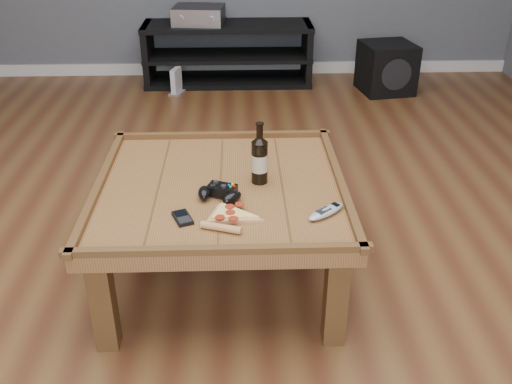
{
  "coord_description": "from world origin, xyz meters",
  "views": [
    {
      "loc": [
        0.07,
        -2.04,
        1.53
      ],
      "look_at": [
        0.14,
        -0.2,
        0.52
      ],
      "focal_mm": 40.0,
      "sensor_mm": 36.0,
      "label": 1
    }
  ],
  "objects_px": {
    "beer_bottle": "(260,159)",
    "av_receiver": "(199,15)",
    "game_console": "(176,82)",
    "subwoofer": "(387,68)",
    "game_controller": "(220,193)",
    "media_console": "(228,54)",
    "smartphone": "(183,218)",
    "pizza_slice": "(229,217)",
    "coffee_table": "(221,197)",
    "remote_control": "(326,211)"
  },
  "relations": [
    {
      "from": "beer_bottle",
      "to": "smartphone",
      "type": "xyz_separation_m",
      "value": [
        -0.29,
        -0.28,
        -0.1
      ]
    },
    {
      "from": "pizza_slice",
      "to": "beer_bottle",
      "type": "bearing_deg",
      "value": 86.07
    },
    {
      "from": "remote_control",
      "to": "subwoofer",
      "type": "distance_m",
      "value": 2.87
    },
    {
      "from": "subwoofer",
      "to": "pizza_slice",
      "type": "bearing_deg",
      "value": -124.06
    },
    {
      "from": "subwoofer",
      "to": "game_controller",
      "type": "bearing_deg",
      "value": -126.0
    },
    {
      "from": "media_console",
      "to": "subwoofer",
      "type": "height_order",
      "value": "media_console"
    },
    {
      "from": "av_receiver",
      "to": "pizza_slice",
      "type": "bearing_deg",
      "value": -78.7
    },
    {
      "from": "beer_bottle",
      "to": "av_receiver",
      "type": "xyz_separation_m",
      "value": [
        -0.39,
        2.73,
        0.02
      ]
    },
    {
      "from": "pizza_slice",
      "to": "subwoofer",
      "type": "height_order",
      "value": "pizza_slice"
    },
    {
      "from": "beer_bottle",
      "to": "smartphone",
      "type": "distance_m",
      "value": 0.42
    },
    {
      "from": "smartphone",
      "to": "game_console",
      "type": "relative_size",
      "value": 0.56
    },
    {
      "from": "game_console",
      "to": "remote_control",
      "type": "bearing_deg",
      "value": -56.81
    },
    {
      "from": "pizza_slice",
      "to": "media_console",
      "type": "bearing_deg",
      "value": 109.74
    },
    {
      "from": "remote_control",
      "to": "subwoofer",
      "type": "relative_size",
      "value": 0.38
    },
    {
      "from": "game_console",
      "to": "game_controller",
      "type": "bearing_deg",
      "value": -64.27
    },
    {
      "from": "game_controller",
      "to": "media_console",
      "type": "bearing_deg",
      "value": 111.21
    },
    {
      "from": "av_receiver",
      "to": "coffee_table",
      "type": "bearing_deg",
      "value": -78.97
    },
    {
      "from": "pizza_slice",
      "to": "game_controller",
      "type": "bearing_deg",
      "value": 122.71
    },
    {
      "from": "beer_bottle",
      "to": "game_controller",
      "type": "xyz_separation_m",
      "value": [
        -0.16,
        -0.13,
        -0.08
      ]
    },
    {
      "from": "media_console",
      "to": "remote_control",
      "type": "xyz_separation_m",
      "value": [
        0.39,
        -3.0,
        0.22
      ]
    },
    {
      "from": "coffee_table",
      "to": "beer_bottle",
      "type": "xyz_separation_m",
      "value": [
        0.16,
        0.02,
        0.16
      ]
    },
    {
      "from": "media_console",
      "to": "game_controller",
      "type": "distance_m",
      "value": 2.87
    },
    {
      "from": "game_controller",
      "to": "remote_control",
      "type": "distance_m",
      "value": 0.42
    },
    {
      "from": "coffee_table",
      "to": "subwoofer",
      "type": "height_order",
      "value": "coffee_table"
    },
    {
      "from": "game_controller",
      "to": "remote_control",
      "type": "relative_size",
      "value": 1.06
    },
    {
      "from": "beer_bottle",
      "to": "game_console",
      "type": "relative_size",
      "value": 1.23
    },
    {
      "from": "game_console",
      "to": "beer_bottle",
      "type": "bearing_deg",
      "value": -60.19
    },
    {
      "from": "game_controller",
      "to": "subwoofer",
      "type": "distance_m",
      "value": 2.9
    },
    {
      "from": "av_receiver",
      "to": "game_console",
      "type": "bearing_deg",
      "value": -118.0
    },
    {
      "from": "beer_bottle",
      "to": "pizza_slice",
      "type": "relative_size",
      "value": 0.84
    },
    {
      "from": "media_console",
      "to": "remote_control",
      "type": "bearing_deg",
      "value": -82.51
    },
    {
      "from": "av_receiver",
      "to": "subwoofer",
      "type": "relative_size",
      "value": 0.95
    },
    {
      "from": "media_console",
      "to": "smartphone",
      "type": "relative_size",
      "value": 12.05
    },
    {
      "from": "game_controller",
      "to": "game_console",
      "type": "xyz_separation_m",
      "value": [
        -0.42,
        2.58,
        -0.38
      ]
    },
    {
      "from": "remote_control",
      "to": "subwoofer",
      "type": "xyz_separation_m",
      "value": [
        0.9,
        2.72,
        -0.27
      ]
    },
    {
      "from": "pizza_slice",
      "to": "subwoofer",
      "type": "relative_size",
      "value": 0.67
    },
    {
      "from": "game_controller",
      "to": "coffee_table",
      "type": "bearing_deg",
      "value": 110.98
    },
    {
      "from": "game_controller",
      "to": "pizza_slice",
      "type": "relative_size",
      "value": 0.59
    },
    {
      "from": "beer_bottle",
      "to": "subwoofer",
      "type": "bearing_deg",
      "value": 65.18
    },
    {
      "from": "pizza_slice",
      "to": "av_receiver",
      "type": "distance_m",
      "value": 3.03
    },
    {
      "from": "game_controller",
      "to": "pizza_slice",
      "type": "bearing_deg",
      "value": -55.11
    },
    {
      "from": "smartphone",
      "to": "game_console",
      "type": "distance_m",
      "value": 2.77
    },
    {
      "from": "game_controller",
      "to": "smartphone",
      "type": "xyz_separation_m",
      "value": [
        -0.13,
        -0.15,
        -0.02
      ]
    },
    {
      "from": "coffee_table",
      "to": "game_controller",
      "type": "bearing_deg",
      "value": -90.23
    },
    {
      "from": "media_console",
      "to": "game_console",
      "type": "relative_size",
      "value": 6.7
    },
    {
      "from": "game_controller",
      "to": "remote_control",
      "type": "bearing_deg",
      "value": 2.39
    },
    {
      "from": "media_console",
      "to": "smartphone",
      "type": "height_order",
      "value": "media_console"
    },
    {
      "from": "game_controller",
      "to": "game_console",
      "type": "relative_size",
      "value": 0.87
    },
    {
      "from": "media_console",
      "to": "game_controller",
      "type": "height_order",
      "value": "game_controller"
    },
    {
      "from": "av_receiver",
      "to": "game_console",
      "type": "relative_size",
      "value": 2.08
    }
  ]
}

